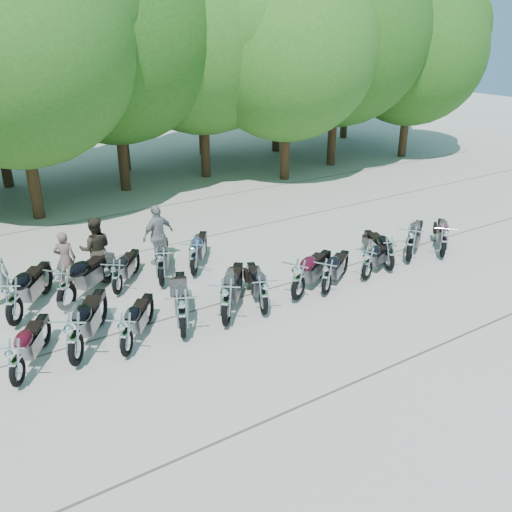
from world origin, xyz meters
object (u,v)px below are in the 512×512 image
motorcycle_3 (182,313)px  motorcycle_6 (298,279)px  rider_1 (96,249)px  motorcycle_0 (15,361)px  motorcycle_13 (65,287)px  motorcycle_9 (390,253)px  motorcycle_16 (194,257)px  rider_3 (65,259)px  motorcycle_5 (263,294)px  motorcycle_15 (161,266)px  motorcycle_12 (13,301)px  motorcycle_2 (126,334)px  rider_2 (158,235)px  motorcycle_14 (117,276)px  motorcycle_7 (327,276)px  motorcycle_11 (444,240)px  motorcycle_4 (226,301)px  motorcycle_1 (74,338)px  motorcycle_10 (411,243)px  motorcycle_8 (368,263)px

motorcycle_3 → motorcycle_6: bearing=-155.1°
rider_1 → motorcycle_0: bearing=71.8°
motorcycle_13 → motorcycle_9: bearing=-145.7°
motorcycle_16 → rider_3: 3.55m
motorcycle_5 → motorcycle_15: size_ratio=0.93×
motorcycle_16 → motorcycle_13: bearing=38.0°
motorcycle_5 → motorcycle_16: size_ratio=0.96×
motorcycle_6 → motorcycle_12: 7.03m
motorcycle_2 → rider_2: (2.64, 4.36, 0.34)m
motorcycle_2 → motorcycle_6: motorcycle_6 is taller
motorcycle_0 → motorcycle_14: 4.16m
motorcycle_15 → rider_2: 1.71m
motorcycle_7 → rider_2: rider_2 is taller
motorcycle_16 → rider_1: 2.76m
motorcycle_3 → motorcycle_16: (1.74, 2.90, -0.06)m
rider_3 → rider_2: bearing=-159.2°
motorcycle_2 → motorcycle_11: motorcycle_11 is taller
motorcycle_4 → motorcycle_1: bearing=34.5°
rider_3 → rider_1: bearing=-166.4°
motorcycle_5 → motorcycle_15: bearing=-40.3°
motorcycle_10 → motorcycle_15: size_ratio=1.02×
motorcycle_1 → motorcycle_4: 3.52m
motorcycle_5 → motorcycle_7: 2.03m
motorcycle_8 → motorcycle_10: motorcycle_10 is taller
motorcycle_3 → motorcycle_10: bearing=-154.5°
motorcycle_5 → motorcycle_13: motorcycle_13 is taller
motorcycle_0 → motorcycle_4: motorcycle_4 is taller
motorcycle_5 → motorcycle_14: size_ratio=1.05×
motorcycle_6 → motorcycle_11: size_ratio=1.07×
motorcycle_5 → motorcycle_9: size_ratio=1.02×
rider_3 → motorcycle_2: bearing=113.1°
rider_2 → motorcycle_12: bearing=4.8°
motorcycle_13 → rider_1: size_ratio=1.35×
motorcycle_10 → motorcycle_11: size_ratio=1.07×
motorcycle_12 → motorcycle_16: bearing=-143.4°
motorcycle_3 → motorcycle_5: bearing=-158.0°
motorcycle_15 → rider_2: rider_2 is taller
motorcycle_13 → motorcycle_6: bearing=-155.9°
motorcycle_6 → motorcycle_15: size_ratio=1.02×
motorcycle_2 → rider_1: bearing=-60.9°
motorcycle_6 → motorcycle_16: bearing=1.8°
motorcycle_8 → rider_1: 7.69m
motorcycle_12 → rider_3: (1.68, 1.70, 0.07)m
motorcycle_7 → motorcycle_16: bearing=7.4°
motorcycle_6 → motorcycle_7: size_ratio=1.13×
motorcycle_11 → motorcycle_13: size_ratio=0.88×
motorcycle_11 → motorcycle_12: 12.35m
motorcycle_12 → motorcycle_15: (3.84, 0.09, -0.06)m
motorcycle_4 → motorcycle_13: size_ratio=0.99×
motorcycle_1 → rider_2: rider_2 is taller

